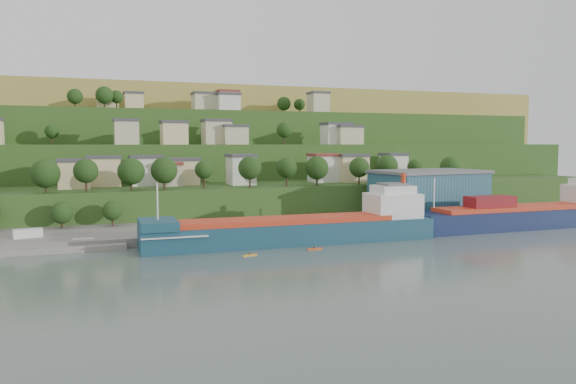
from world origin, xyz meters
name	(u,v)px	position (x,y,z in m)	size (l,w,h in m)	color
ground	(304,250)	(0.00, 0.00, 0.00)	(500.00, 500.00, 0.00)	#475751
quay	(335,227)	(20.00, 28.00, 0.00)	(220.00, 26.00, 4.00)	slate
pebble_beach	(27,248)	(-55.00, 22.00, 0.00)	(40.00, 18.00, 2.40)	slate
hillside	(177,189)	(0.00, 168.69, 0.07)	(360.00, 210.48, 96.00)	#284719
cargo_ship_near	(301,231)	(2.67, 8.54, 2.73)	(66.85, 12.02, 17.13)	#143C4B
cargo_ship_far	(530,217)	(68.76, 9.54, 2.75)	(64.13, 10.93, 17.41)	#0D153B
warehouse	(429,192)	(49.40, 27.91, 8.43)	(32.92, 22.33, 12.80)	#1C4355
caravan	(28,235)	(-54.84, 23.99, 2.56)	(5.84, 2.43, 2.73)	silver
dinghy	(83,240)	(-43.55, 18.52, 1.62)	(4.25, 1.59, 0.85)	silver
kayak_orange	(315,248)	(2.38, -0.06, 0.25)	(3.45, 0.84, 0.85)	#D15212
kayak_yellow	(250,255)	(-12.40, -1.76, 0.23)	(3.21, 1.27, 0.79)	gold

